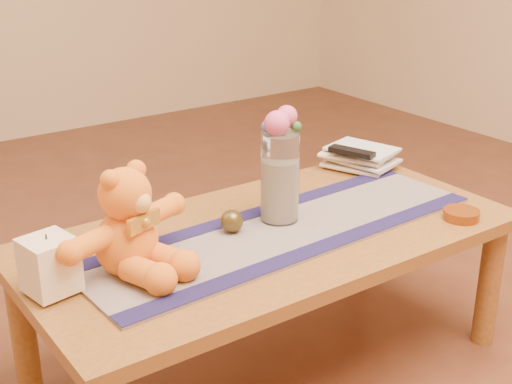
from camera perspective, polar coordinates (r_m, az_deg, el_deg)
floor at (r=2.23m, az=1.08°, el=-13.69°), size 5.50×5.50×0.00m
coffee_table_top at (r=2.01m, az=1.17°, el=-3.67°), size 1.40×0.70×0.04m
table_leg_fr at (r=2.35m, az=18.27°, el=-7.06°), size 0.07×0.07×0.41m
table_leg_bl at (r=2.11m, az=-18.25°, el=-10.57°), size 0.07×0.07×0.41m
table_leg_br at (r=2.69m, az=8.49°, el=-2.42°), size 0.07×0.07×0.41m
persian_runner at (r=2.00m, az=2.28°, el=-3.16°), size 1.21×0.40×0.01m
runner_border_near at (r=1.90m, az=5.10°, el=-4.47°), size 1.20×0.11×0.00m
runner_border_far at (r=2.10m, az=-0.26°, el=-1.72°), size 1.20×0.11×0.00m
teddy_bear at (r=1.76m, az=-10.49°, el=-2.31°), size 0.46×0.42×0.26m
pillar_candle at (r=1.73m, az=-16.30°, el=-5.65°), size 0.13×0.13×0.13m
candle_wick at (r=1.70m, az=-16.55°, el=-3.47°), size 0.00×0.00×0.01m
glass_vase at (r=2.01m, az=1.93°, el=1.20°), size 0.11×0.11×0.26m
potpourri_fill at (r=2.03m, az=1.92°, el=0.16°), size 0.09×0.09×0.18m
rose_left at (r=1.94m, az=1.70°, el=5.56°), size 0.07×0.07×0.07m
rose_right at (r=1.98m, az=2.49°, el=6.14°), size 0.06×0.06×0.06m
blue_flower_back at (r=1.99m, az=1.61°, el=5.80°), size 0.04×0.04×0.04m
blue_flower_side at (r=1.96m, az=0.93°, el=5.29°), size 0.04×0.04×0.04m
leaf_sprig at (r=1.97m, az=3.27°, el=5.29°), size 0.03×0.03×0.03m
bronze_ball at (r=1.97m, az=-1.96°, el=-2.36°), size 0.07×0.07×0.06m
book_bottom at (r=2.44m, az=7.42°, el=1.62°), size 0.24×0.27×0.02m
book_lower at (r=2.44m, az=7.58°, el=2.05°), size 0.21×0.26×0.02m
book_upper at (r=2.43m, az=7.34°, el=2.43°), size 0.25×0.27×0.02m
book_top at (r=2.43m, az=7.57°, el=2.90°), size 0.22×0.26×0.02m
tv_remote at (r=2.41m, az=7.72°, el=3.23°), size 0.10×0.17×0.02m
amber_dish at (r=2.16m, az=16.20°, el=-1.75°), size 0.11×0.11×0.03m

